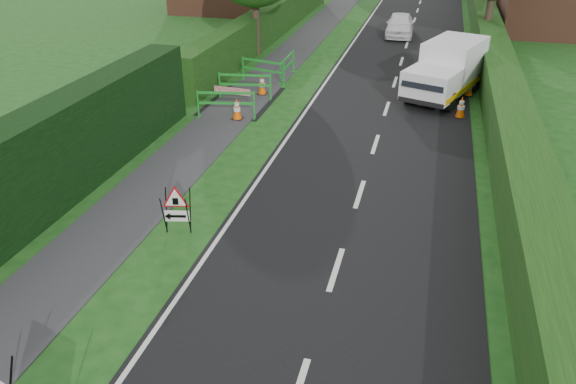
{
  "coord_description": "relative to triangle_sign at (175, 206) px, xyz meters",
  "views": [
    {
      "loc": [
        3.98,
        -8.68,
        7.0
      ],
      "look_at": [
        1.15,
        2.15,
        1.1
      ],
      "focal_mm": 35.0,
      "sensor_mm": 36.0,
      "label": 1
    }
  ],
  "objects": [
    {
      "name": "works_van",
      "position": [
        5.9,
        12.1,
        0.38
      ],
      "size": [
        3.21,
        4.9,
        2.09
      ],
      "rotation": [
        0.0,
        0.0,
        -0.34
      ],
      "color": "silver",
      "rests_on": "ground"
    },
    {
      "name": "traffic_cone_2",
      "position": [
        6.33,
        14.08,
        -0.33
      ],
      "size": [
        0.38,
        0.38,
        0.79
      ],
      "color": "black",
      "rests_on": "ground"
    },
    {
      "name": "redwhite_plank",
      "position": [
        -1.95,
        9.31,
        -0.73
      ],
      "size": [
        1.5,
        0.18,
        0.25
      ],
      "primitive_type": "cube",
      "rotation": [
        0.0,
        0.0,
        -0.09
      ],
      "color": "red",
      "rests_on": "ground"
    },
    {
      "name": "traffic_cone_4",
      "position": [
        -1.13,
        10.52,
        -0.33
      ],
      "size": [
        0.38,
        0.38,
        0.79
      ],
      "color": "black",
      "rests_on": "ground"
    },
    {
      "name": "ped_barrier_3",
      "position": [
        -0.71,
        12.95,
        -0.1
      ],
      "size": [
        0.35,
        2.06,
        1.0
      ],
      "rotation": [
        0.0,
        0.0,
        1.57
      ],
      "color": "#198A24",
      "rests_on": "ground"
    },
    {
      "name": "traffic_cone_1",
      "position": [
        6.83,
        12.41,
        -0.33
      ],
      "size": [
        0.38,
        0.38,
        0.79
      ],
      "color": "black",
      "rests_on": "ground"
    },
    {
      "name": "ped_barrier_0",
      "position": [
        -1.57,
        7.61,
        -0.1
      ],
      "size": [
        2.09,
        0.76,
        1.0
      ],
      "rotation": [
        0.0,
        0.0,
        0.2
      ],
      "color": "#198A24",
      "rests_on": "ground"
    },
    {
      "name": "footpath",
      "position": [
        -1.63,
        33.5,
        -0.72
      ],
      "size": [
        2.0,
        90.0,
        0.02
      ],
      "primitive_type": "cube",
      "color": "#2D2D30",
      "rests_on": "ground"
    },
    {
      "name": "traffic_cone_3",
      "position": [
        -1.15,
        7.57,
        -0.33
      ],
      "size": [
        0.38,
        0.38,
        0.79
      ],
      "color": "black",
      "rests_on": "ground"
    },
    {
      "name": "road_surface",
      "position": [
        3.87,
        33.5,
        -0.72
      ],
      "size": [
        6.0,
        90.0,
        0.02
      ],
      "primitive_type": "cube",
      "color": "black",
      "rests_on": "ground"
    },
    {
      "name": "hedge_west_far",
      "position": [
        -3.63,
        20.5,
        -0.73
      ],
      "size": [
        1.0,
        24.0,
        1.8
      ],
      "primitive_type": "cube",
      "color": "#14380F",
      "rests_on": "ground"
    },
    {
      "name": "hatchback_car",
      "position": [
        3.28,
        22.6,
        -0.1
      ],
      "size": [
        1.61,
        3.74,
        1.26
      ],
      "primitive_type": "imported",
      "rotation": [
        0.0,
        0.0,
        0.04
      ],
      "color": "white",
      "rests_on": "ground"
    },
    {
      "name": "hedge_east",
      "position": [
        7.87,
        14.5,
        -0.73
      ],
      "size": [
        1.2,
        50.0,
        1.5
      ],
      "primitive_type": "cube",
      "color": "#14380F",
      "rests_on": "ground"
    },
    {
      "name": "ground",
      "position": [
        1.37,
        -1.5,
        -0.73
      ],
      "size": [
        120.0,
        120.0,
        0.0
      ],
      "primitive_type": "plane",
      "color": "#174914",
      "rests_on": "ground"
    },
    {
      "name": "traffic_cone_0",
      "position": [
        6.49,
        9.74,
        -0.33
      ],
      "size": [
        0.38,
        0.38,
        0.79
      ],
      "color": "black",
      "rests_on": "ground"
    },
    {
      "name": "hedge_west_near",
      "position": [
        -3.63,
        -1.5,
        -0.73
      ],
      "size": [
        1.1,
        18.0,
        2.5
      ],
      "primitive_type": "cube",
      "color": "black",
      "rests_on": "ground"
    },
    {
      "name": "triangle_sign",
      "position": [
        0.0,
        0.0,
        0.0
      ],
      "size": [
        0.85,
        0.85,
        1.04
      ],
      "rotation": [
        0.0,
        0.0,
        0.22
      ],
      "color": "black",
      "rests_on": "ground"
    },
    {
      "name": "ped_barrier_2",
      "position": [
        -1.54,
        12.01,
        -0.1
      ],
      "size": [
        2.08,
        0.86,
        1.0
      ],
      "rotation": [
        0.0,
        0.0,
        -0.25
      ],
      "color": "#198A24",
      "rests_on": "ground"
    },
    {
      "name": "ped_barrier_1",
      "position": [
        -1.62,
        9.88,
        -0.1
      ],
      "size": [
        2.09,
        0.64,
        1.0
      ],
      "rotation": [
        0.0,
        0.0,
        0.14
      ],
      "color": "#198A24",
      "rests_on": "ground"
    }
  ]
}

